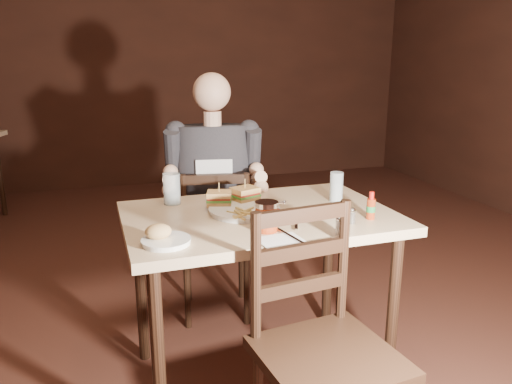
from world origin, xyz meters
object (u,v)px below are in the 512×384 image
object	(u,v)px
main_table	(260,234)
syrup_dispenser	(267,216)
glass_right	(336,187)
glass_left	(172,189)
chair_near	(328,358)
chair_far	(215,242)
hot_sauce	(371,205)
diner	(214,161)
dinner_plate	(244,211)
side_plate	(166,242)

from	to	relation	value
main_table	syrup_dispenser	world-z (taller)	syrup_dispenser
glass_right	glass_left	bearing A→B (deg)	165.58
chair_near	glass_left	bearing A→B (deg)	106.29
main_table	glass_left	distance (m)	0.44
chair_far	hot_sauce	world-z (taller)	hot_sauce
glass_right	syrup_dispenser	distance (m)	0.51
chair_near	hot_sauce	xyz separation A→B (m)	(0.37, 0.41, 0.37)
chair_near	diner	distance (m)	1.27
diner	glass_right	bearing A→B (deg)	-38.48
main_table	dinner_plate	xyz separation A→B (m)	(-0.06, 0.03, 0.10)
hot_sauce	chair_far	bearing A→B (deg)	118.79
chair_near	hot_sauce	bearing A→B (deg)	41.25
diner	dinner_plate	distance (m)	0.57
chair_near	glass_right	bearing A→B (deg)	56.20
chair_near	syrup_dispenser	distance (m)	0.55
glass_left	hot_sauce	size ratio (longest dim) A/B	1.21
chair_far	glass_left	size ratio (longest dim) A/B	6.13
glass_left	syrup_dispenser	distance (m)	0.55
syrup_dispenser	chair_near	bearing A→B (deg)	-79.61
hot_sauce	glass_left	bearing A→B (deg)	148.06
chair_far	dinner_plate	bearing A→B (deg)	100.09
chair_far	hot_sauce	xyz separation A→B (m)	(0.46, -0.83, 0.40)
syrup_dispenser	hot_sauce	bearing A→B (deg)	0.11
main_table	diner	xyz separation A→B (m)	(-0.06, 0.58, 0.20)
chair_far	syrup_dispenser	bearing A→B (deg)	101.30
main_table	syrup_dispenser	distance (m)	0.26
chair_near	hot_sauce	world-z (taller)	chair_near
dinner_plate	chair_far	bearing A→B (deg)	89.57
diner	glass_right	xyz separation A→B (m)	(0.45, -0.51, -0.04)
chair_far	glass_right	xyz separation A→B (m)	(0.44, -0.56, 0.41)
chair_near	side_plate	size ratio (longest dim) A/B	5.47
main_table	chair_far	xyz separation A→B (m)	(-0.05, 0.63, -0.26)
chair_far	glass_left	bearing A→B (deg)	64.51
glass_right	hot_sauce	world-z (taller)	glass_right
chair_near	chair_far	bearing A→B (deg)	87.54
syrup_dispenser	glass_left	bearing A→B (deg)	120.53
main_table	side_plate	world-z (taller)	side_plate
glass_right	diner	bearing A→B (deg)	131.00
diner	side_plate	bearing A→B (deg)	-103.10
glass_right	side_plate	bearing A→B (deg)	-159.29
chair_far	glass_left	xyz separation A→B (m)	(-0.27, -0.38, 0.42)
dinner_plate	main_table	bearing A→B (deg)	-25.77
chair_far	chair_near	size ratio (longest dim) A/B	0.92
chair_far	main_table	bearing A→B (deg)	105.35
main_table	chair_near	xyz separation A→B (m)	(0.04, -0.61, -0.22)
dinner_plate	side_plate	world-z (taller)	dinner_plate
diner	chair_near	bearing A→B (deg)	-74.69
chair_near	glass_left	xyz separation A→B (m)	(-0.37, 0.86, 0.38)
glass_right	side_plate	size ratio (longest dim) A/B	0.80
main_table	diner	size ratio (longest dim) A/B	1.26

